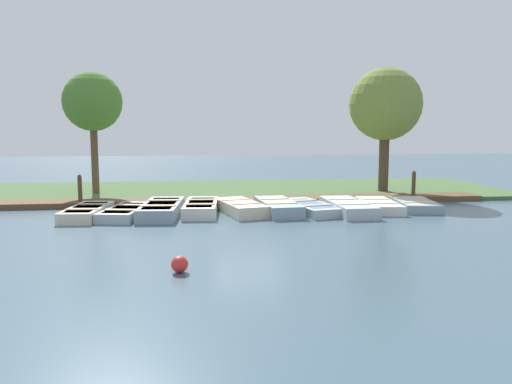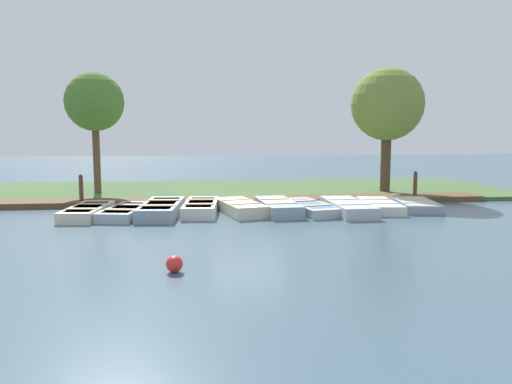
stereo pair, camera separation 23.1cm
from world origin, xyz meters
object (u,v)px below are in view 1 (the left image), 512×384
at_px(mooring_post_near, 80,191).
at_px(rowboat_0, 87,212).
at_px(mooring_post_far, 414,186).
at_px(rowboat_9, 415,204).
at_px(rowboat_2, 162,209).
at_px(rowboat_6, 309,207).
at_px(rowboat_5, 278,207).
at_px(rowboat_8, 379,205).
at_px(buoy, 180,264).
at_px(rowboat_3, 201,207).
at_px(rowboat_4, 240,207).
at_px(park_tree_far_left, 93,103).
at_px(rowboat_1, 126,212).
at_px(rowboat_7, 348,207).
at_px(park_tree_left, 385,105).

bearing_deg(mooring_post_near, rowboat_0, 16.21).
bearing_deg(mooring_post_far, rowboat_9, -23.76).
bearing_deg(rowboat_2, rowboat_9, 96.53).
relative_size(rowboat_6, mooring_post_near, 2.73).
xyz_separation_m(rowboat_5, rowboat_8, (-0.08, 3.58, -0.04)).
relative_size(mooring_post_near, buoy, 3.54).
bearing_deg(rowboat_2, rowboat_3, 103.90).
xyz_separation_m(rowboat_0, rowboat_4, (-0.14, 4.91, 0.03)).
distance_m(rowboat_6, mooring_post_far, 5.29).
distance_m(rowboat_6, rowboat_9, 3.85).
distance_m(rowboat_2, rowboat_5, 3.86).
height_order(rowboat_4, rowboat_9, rowboat_4).
relative_size(rowboat_0, buoy, 8.68).
bearing_deg(rowboat_0, park_tree_far_left, -167.22).
bearing_deg(rowboat_8, rowboat_1, -82.04).
bearing_deg(rowboat_0, buoy, 30.00).
distance_m(rowboat_3, rowboat_8, 6.15).
xyz_separation_m(rowboat_4, rowboat_5, (0.02, 1.27, 0.00)).
relative_size(rowboat_4, mooring_post_near, 2.46).
xyz_separation_m(mooring_post_near, park_tree_far_left, (-2.85, 0.04, 3.30)).
xyz_separation_m(rowboat_3, rowboat_4, (0.14, 1.30, 0.00)).
xyz_separation_m(rowboat_0, park_tree_far_left, (-5.23, -0.65, 3.71)).
bearing_deg(rowboat_8, rowboat_0, -82.55).
xyz_separation_m(rowboat_1, buoy, (6.66, 1.81, 0.01)).
bearing_deg(mooring_post_near, park_tree_far_left, 179.14).
height_order(rowboat_0, park_tree_far_left, park_tree_far_left).
xyz_separation_m(rowboat_0, rowboat_5, (-0.12, 6.19, 0.03)).
relative_size(rowboat_0, rowboat_1, 0.99).
relative_size(rowboat_9, mooring_post_near, 2.36).
height_order(rowboat_2, mooring_post_far, mooring_post_far).
bearing_deg(mooring_post_far, rowboat_3, -76.01).
height_order(rowboat_1, rowboat_2, rowboat_2).
relative_size(rowboat_7, park_tree_far_left, 0.62).
bearing_deg(rowboat_4, rowboat_6, 76.95).
height_order(rowboat_9, mooring_post_near, mooring_post_near).
distance_m(rowboat_5, rowboat_9, 4.94).
bearing_deg(rowboat_5, buoy, -28.48).
height_order(rowboat_2, rowboat_9, rowboat_2).
xyz_separation_m(rowboat_6, park_tree_left, (-4.21, 4.30, 3.67)).
relative_size(rowboat_5, mooring_post_near, 2.56).
relative_size(mooring_post_far, buoy, 3.54).
distance_m(rowboat_9, park_tree_left, 5.49).
distance_m(rowboat_5, park_tree_far_left, 9.30).
relative_size(buoy, park_tree_left, 0.06).
xyz_separation_m(rowboat_8, park_tree_left, (-4.16, 1.81, 3.66)).
bearing_deg(rowboat_3, mooring_post_far, 109.21).
distance_m(rowboat_3, park_tree_far_left, 7.50).
height_order(rowboat_5, park_tree_far_left, park_tree_far_left).
xyz_separation_m(rowboat_5, mooring_post_near, (-2.27, -6.88, 0.39)).
bearing_deg(rowboat_3, rowboat_0, -80.32).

